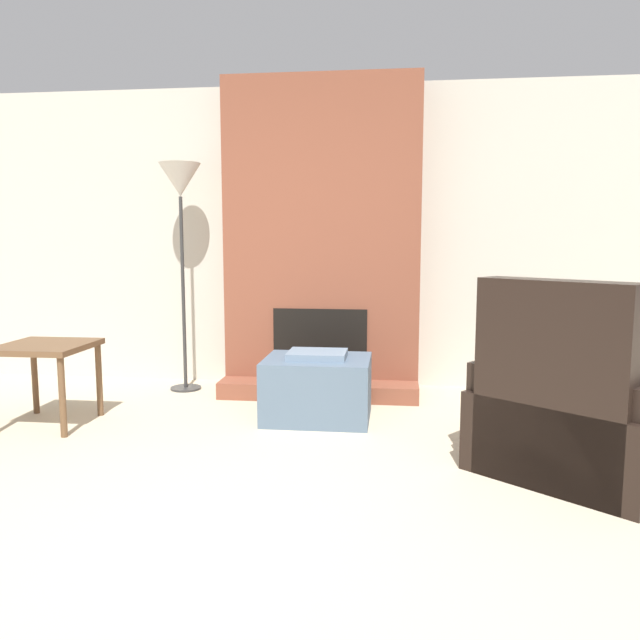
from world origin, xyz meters
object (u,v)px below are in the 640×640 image
ottoman (317,387)px  armchair (578,418)px  side_table (46,356)px  floor_lamp_left (180,192)px

ottoman → armchair: armchair is taller
armchair → side_table: (-3.40, 0.50, 0.18)m
side_table → armchair: bearing=-8.4°
armchair → side_table: size_ratio=2.37×
armchair → side_table: 3.45m
ottoman → side_table: bearing=-168.9°
ottoman → floor_lamp_left: size_ratio=0.39×
side_table → floor_lamp_left: bearing=61.5°
armchair → ottoman: bearing=9.9°
armchair → floor_lamp_left: bearing=8.9°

